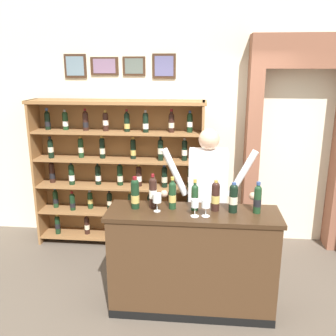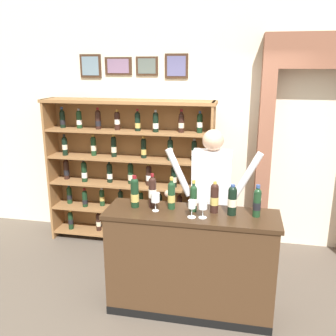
{
  "view_description": "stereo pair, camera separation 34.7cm",
  "coord_description": "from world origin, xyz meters",
  "views": [
    {
      "loc": [
        0.23,
        -3.19,
        2.34
      ],
      "look_at": [
        -0.09,
        0.14,
        1.4
      ],
      "focal_mm": 39.67,
      "sensor_mm": 36.0,
      "label": 1
    },
    {
      "loc": [
        0.57,
        -3.14,
        2.34
      ],
      "look_at": [
        -0.09,
        0.14,
        1.4
      ],
      "focal_mm": 39.67,
      "sensor_mm": 36.0,
      "label": 2
    }
  ],
  "objects": [
    {
      "name": "wine_glass_left",
      "position": [
        -0.18,
        -0.02,
        1.15
      ],
      "size": [
        0.08,
        0.08,
        0.17
      ],
      "color": "silver",
      "rests_on": "tasting_counter"
    },
    {
      "name": "tasting_bottle_chianti",
      "position": [
        0.73,
        0.03,
        1.16
      ],
      "size": [
        0.07,
        0.07,
        0.3
      ],
      "color": "#19381E",
      "rests_on": "tasting_counter"
    },
    {
      "name": "wine_glass_spare",
      "position": [
        0.27,
        -0.1,
        1.14
      ],
      "size": [
        0.08,
        0.08,
        0.16
      ],
      "color": "silver",
      "rests_on": "tasting_counter"
    },
    {
      "name": "tasting_bottle_brunello",
      "position": [
        -0.23,
        0.07,
        1.18
      ],
      "size": [
        0.07,
        0.07,
        0.33
      ],
      "color": "black",
      "rests_on": "tasting_counter"
    },
    {
      "name": "back_wall",
      "position": [
        -0.0,
        1.73,
        1.64
      ],
      "size": [
        12.0,
        0.19,
        3.28
      ],
      "color": "beige",
      "rests_on": "ground"
    },
    {
      "name": "tasting_bottle_super_tuscan",
      "position": [
        -0.05,
        0.06,
        1.16
      ],
      "size": [
        0.07,
        0.07,
        0.31
      ],
      "color": "#19381E",
      "rests_on": "tasting_counter"
    },
    {
      "name": "tasting_bottle_bianco",
      "position": [
        0.52,
        0.03,
        1.17
      ],
      "size": [
        0.08,
        0.08,
        0.28
      ],
      "color": "black",
      "rests_on": "tasting_counter"
    },
    {
      "name": "tasting_bottle_prosecco",
      "position": [
        0.36,
        0.05,
        1.17
      ],
      "size": [
        0.08,
        0.08,
        0.3
      ],
      "color": "black",
      "rests_on": "tasting_counter"
    },
    {
      "name": "archway_doorway",
      "position": [
        1.4,
        1.59,
        1.53
      ],
      "size": [
        1.28,
        0.45,
        2.68
      ],
      "color": "brown",
      "rests_on": "ground"
    },
    {
      "name": "tasting_counter",
      "position": [
        0.15,
        -0.0,
        0.51
      ],
      "size": [
        1.6,
        0.49,
        1.02
      ],
      "color": "#422B19",
      "rests_on": "ground"
    },
    {
      "name": "wine_shelf",
      "position": [
        -0.85,
        1.35,
        1.03
      ],
      "size": [
        2.22,
        0.37,
        1.91
      ],
      "color": "olive",
      "rests_on": "ground"
    },
    {
      "name": "ground_plane",
      "position": [
        0.0,
        0.0,
        -0.01
      ],
      "size": [
        14.0,
        14.0,
        0.02
      ],
      "primitive_type": "cube",
      "color": "brown"
    },
    {
      "name": "shopkeeper",
      "position": [
        0.29,
        0.54,
        1.05
      ],
      "size": [
        1.02,
        0.22,
        1.71
      ],
      "color": "#2D3347",
      "rests_on": "ground"
    },
    {
      "name": "wine_glass_right",
      "position": [
        0.17,
        -0.11,
        1.14
      ],
      "size": [
        0.07,
        0.07,
        0.16
      ],
      "color": "silver",
      "rests_on": "tasting_counter"
    },
    {
      "name": "tasting_bottle_vin_santo",
      "position": [
        -0.39,
        0.04,
        1.17
      ],
      "size": [
        0.08,
        0.08,
        0.31
      ],
      "color": "black",
      "rests_on": "tasting_counter"
    },
    {
      "name": "tasting_bottle_riserva",
      "position": [
        0.16,
        0.04,
        1.16
      ],
      "size": [
        0.07,
        0.07,
        0.3
      ],
      "color": "#19381E",
      "rests_on": "tasting_counter"
    }
  ]
}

